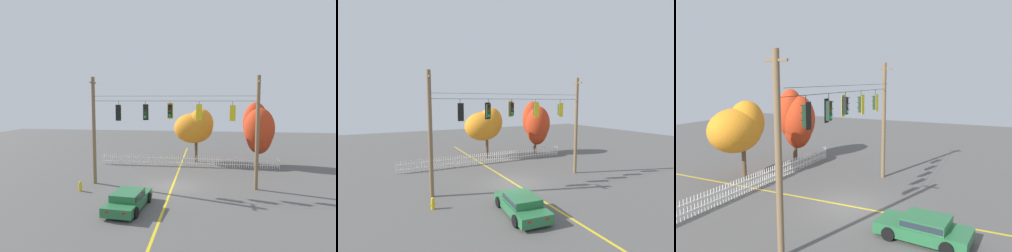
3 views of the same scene
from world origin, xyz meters
TOP-DOWN VIEW (x-y plane):
  - ground at (0.00, 0.00)m, footprint 80.00×80.00m
  - lane_centerline_stripe at (0.00, 0.00)m, footprint 0.16×36.00m
  - signal_support_span at (0.00, -0.00)m, footprint 12.99×1.10m
  - traffic_signal_northbound_primary at (-4.27, -0.01)m, footprint 0.43×0.38m
  - traffic_signal_westbound_side at (-2.14, 0.01)m, footprint 0.43×0.38m
  - traffic_signal_eastbound_side at (-0.20, 0.01)m, footprint 0.43×0.38m
  - traffic_signal_northbound_secondary at (2.02, -0.01)m, footprint 0.43×0.38m
  - traffic_signal_southbound_primary at (4.51, -0.01)m, footprint 0.43×0.38m
  - white_picket_fence at (0.73, 6.87)m, footprint 18.07×0.06m
  - autumn_maple_near_fence at (1.44, 9.53)m, footprint 4.31×3.54m
  - autumn_maple_mid at (7.98, 8.91)m, footprint 3.15×3.28m
  - parked_car at (-2.20, -5.00)m, footprint 2.34×4.45m
  - fire_hydrant at (-6.68, -2.07)m, footprint 0.38×0.22m

SIDE VIEW (x-z plane):
  - ground at x=0.00m, z-range 0.00..0.00m
  - lane_centerline_stripe at x=0.00m, z-range 0.00..0.01m
  - fire_hydrant at x=-6.68m, z-range -0.01..0.73m
  - white_picket_fence at x=0.73m, z-range 0.00..1.13m
  - parked_car at x=-2.20m, z-range 0.03..1.18m
  - autumn_maple_mid at x=7.98m, z-range 0.53..7.05m
  - autumn_maple_near_fence at x=1.44m, z-range 0.90..6.72m
  - signal_support_span at x=0.00m, z-range 0.08..8.65m
  - traffic_signal_northbound_primary at x=-4.27m, z-range 4.99..6.54m
  - traffic_signal_southbound_primary at x=4.51m, z-range 5.05..6.54m
  - traffic_signal_westbound_side at x=-2.14m, z-range 5.06..6.56m
  - traffic_signal_northbound_secondary at x=2.02m, z-range 5.11..6.57m
  - traffic_signal_eastbound_side at x=-0.20m, z-range 5.24..6.61m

